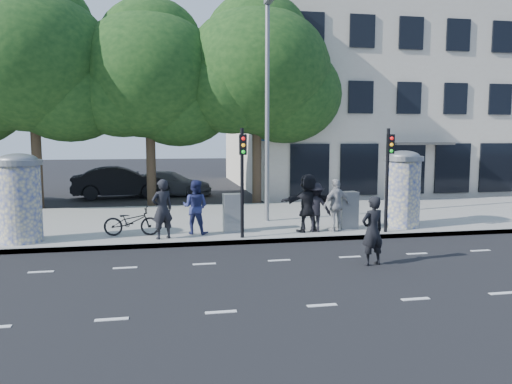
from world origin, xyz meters
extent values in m
plane|color=black|center=(0.00, 0.00, 0.00)|extent=(120.00, 120.00, 0.00)
cube|color=gray|center=(0.00, 7.50, 0.07)|extent=(40.00, 8.00, 0.15)
cube|color=slate|center=(0.00, 3.55, 0.07)|extent=(40.00, 0.10, 0.16)
cube|color=silver|center=(0.00, -2.20, 0.00)|extent=(32.00, 0.12, 0.01)
cube|color=silver|center=(0.00, 1.40, 0.00)|extent=(32.00, 0.12, 0.01)
cylinder|color=beige|center=(-7.20, 4.50, 1.30)|extent=(1.20, 1.20, 2.30)
cylinder|color=slate|center=(-7.20, 4.50, 2.53)|extent=(1.36, 1.36, 0.16)
ellipsoid|color=slate|center=(-7.20, 4.50, 2.61)|extent=(1.10, 1.10, 0.38)
cylinder|color=beige|center=(5.20, 4.70, 1.30)|extent=(1.20, 1.20, 2.30)
cylinder|color=slate|center=(5.20, 4.70, 2.53)|extent=(1.36, 1.36, 0.16)
ellipsoid|color=slate|center=(5.20, 4.70, 2.61)|extent=(1.10, 1.10, 0.38)
cylinder|color=black|center=(-0.60, 3.85, 1.85)|extent=(0.11, 0.11, 3.40)
cube|color=black|center=(-0.60, 3.67, 3.05)|extent=(0.22, 0.14, 0.62)
cylinder|color=black|center=(4.20, 3.85, 1.85)|extent=(0.11, 0.11, 3.40)
cube|color=black|center=(4.20, 3.67, 3.05)|extent=(0.22, 0.14, 0.62)
cylinder|color=slate|center=(0.80, 6.70, 4.15)|extent=(0.16, 0.16, 8.00)
cylinder|color=#38281C|center=(-8.50, 12.50, 2.36)|extent=(0.44, 0.44, 4.73)
ellipsoid|color=black|center=(-8.50, 12.50, 6.51)|extent=(7.20, 7.20, 6.12)
cylinder|color=#38281C|center=(-3.50, 12.70, 2.21)|extent=(0.44, 0.44, 4.41)
ellipsoid|color=black|center=(-3.50, 12.70, 6.08)|extent=(6.80, 6.80, 5.78)
cylinder|color=#38281C|center=(1.50, 12.30, 2.29)|extent=(0.44, 0.44, 4.59)
ellipsoid|color=black|center=(1.50, 12.30, 6.32)|extent=(7.00, 7.00, 5.95)
cube|color=#C1B4A2|center=(12.00, 20.00, 6.00)|extent=(20.00, 15.00, 12.00)
cube|color=black|center=(12.00, 12.45, 1.60)|extent=(18.00, 0.10, 2.60)
cube|color=#59544C|center=(10.00, 12.10, 2.90)|extent=(3.20, 0.90, 0.12)
cube|color=#194C8C|center=(2.50, 12.45, 3.20)|extent=(1.60, 0.06, 0.30)
imported|color=black|center=(-3.04, 4.14, 1.07)|extent=(0.79, 0.67, 1.85)
imported|color=navy|center=(-1.99, 4.72, 1.03)|extent=(1.05, 0.95, 1.76)
imported|color=black|center=(1.92, 4.35, 0.96)|extent=(1.13, 0.76, 1.63)
imported|color=#A0A0A3|center=(2.62, 4.26, 1.03)|extent=(1.17, 0.90, 1.76)
imported|color=black|center=(1.68, 4.38, 1.11)|extent=(1.87, 0.93, 1.93)
imported|color=black|center=(2.24, 0.52, 0.90)|extent=(0.74, 0.57, 1.79)
imported|color=black|center=(-4.01, 4.80, 0.61)|extent=(0.80, 1.80, 0.92)
cube|color=gray|center=(-0.76, 4.87, 0.78)|extent=(0.61, 0.46, 1.26)
cube|color=slate|center=(3.22, 4.71, 0.78)|extent=(0.62, 0.46, 1.26)
imported|color=black|center=(-5.18, 16.06, 0.82)|extent=(2.19, 5.13, 1.65)
imported|color=#5A5C62|center=(-2.57, 16.50, 0.67)|extent=(2.97, 4.91, 1.33)
camera|label=1|loc=(-3.07, -11.28, 3.34)|focal=35.00mm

